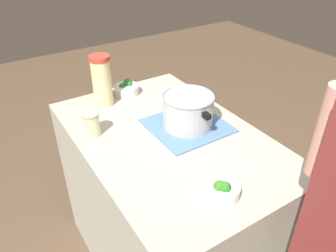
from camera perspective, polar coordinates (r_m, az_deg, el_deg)
The scene contains 8 objects.
counter_slab at distance 1.84m, azimuth 0.00°, elevation -13.75°, with size 1.19×0.78×0.94m, color #ABAC99.
dish_cloth at distance 1.60m, azimuth 3.39°, elevation 0.08°, with size 0.34×0.36×0.01m, color #567EA8.
cooking_pot at distance 1.55m, azimuth 3.49°, elevation 2.80°, with size 0.31×0.25×0.16m.
lemonade_pitcher at distance 1.76m, azimuth -11.43°, elevation 7.71°, with size 0.11×0.11×0.28m.
mason_jar at distance 1.55m, azimuth -13.17°, elevation 0.31°, with size 0.08×0.08×0.11m.
broccoli_bowl_front at distance 1.22m, azimuth 9.70°, elevation -11.03°, with size 0.11×0.11×0.08m.
broccoli_bowl_center at distance 1.90m, azimuth -7.22°, elevation 6.45°, with size 0.14×0.14×0.08m.
broccoli_bowl_back at distance 1.83m, azimuth 3.41°, elevation 5.63°, with size 0.11×0.11×0.08m.
Camera 1 is at (1.07, -0.68, 1.80)m, focal length 35.09 mm.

